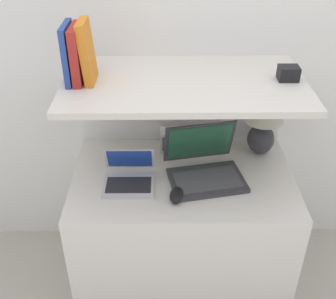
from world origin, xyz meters
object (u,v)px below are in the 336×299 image
laptop_small (129,177)px  book_red (77,54)px  laptop_large (204,167)px  router_box (172,140)px  book_blue (68,54)px  table_lamp (263,121)px  book_orange (87,52)px  shelf_gadget (288,73)px  computer_mouse (177,195)px

laptop_small → book_red: book_red is taller
laptop_large → router_box: laptop_large is taller
book_blue → book_red: size_ratio=1.03×
table_lamp → book_orange: size_ratio=1.20×
table_lamp → book_blue: size_ratio=1.27×
shelf_gadget → table_lamp: bearing=108.7°
book_orange → laptop_small: bearing=-39.5°
laptop_small → book_blue: size_ratio=0.95×
laptop_small → table_lamp: bearing=21.5°
laptop_large → laptop_small: (-0.34, -0.05, -0.02)m
table_lamp → laptop_small: 0.71m
computer_mouse → book_blue: (-0.44, 0.24, 0.55)m
laptop_small → book_blue: 0.60m
table_lamp → laptop_small: table_lamp is taller
book_orange → table_lamp: bearing=9.1°
computer_mouse → router_box: size_ratio=0.97×
router_box → laptop_small: bearing=-125.2°
book_blue → shelf_gadget: (0.91, 0.00, -0.09)m
laptop_large → laptop_small: size_ratio=1.69×
table_lamp → laptop_large: table_lamp is taller
table_lamp → computer_mouse: table_lamp is taller
table_lamp → computer_mouse: size_ratio=2.68×
laptop_small → book_orange: 0.58m
laptop_small → shelf_gadget: (0.69, 0.13, 0.45)m
table_lamp → shelf_gadget: shelf_gadget is taller
table_lamp → laptop_small: size_ratio=1.34×
computer_mouse → book_orange: book_orange is taller
book_blue → book_orange: 0.08m
laptop_large → laptop_small: 0.35m
book_red → book_blue: bearing=180.0°
laptop_large → computer_mouse: (-0.13, -0.17, -0.03)m
laptop_large → book_red: bearing=172.2°
table_lamp → router_box: table_lamp is taller
computer_mouse → book_red: size_ratio=0.49×
table_lamp → computer_mouse: bearing=-139.6°
laptop_small → computer_mouse: (0.21, -0.11, -0.01)m
computer_mouse → book_blue: 0.74m
laptop_small → computer_mouse: size_ratio=1.99×
table_lamp → router_box: (-0.44, 0.03, -0.13)m
computer_mouse → book_orange: 0.71m
table_lamp → shelf_gadget: bearing=-71.3°
router_box → book_blue: (-0.43, -0.15, 0.52)m
laptop_small → router_box: bearing=54.8°
book_orange → book_red: bearing=180.0°
laptop_large → book_blue: (-0.57, 0.07, 0.52)m
laptop_large → shelf_gadget: bearing=12.2°
router_box → book_orange: (-0.35, -0.15, 0.52)m
router_box → book_blue: size_ratio=0.49×
router_box → shelf_gadget: size_ratio=1.39×
laptop_large → shelf_gadget: size_ratio=4.55×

